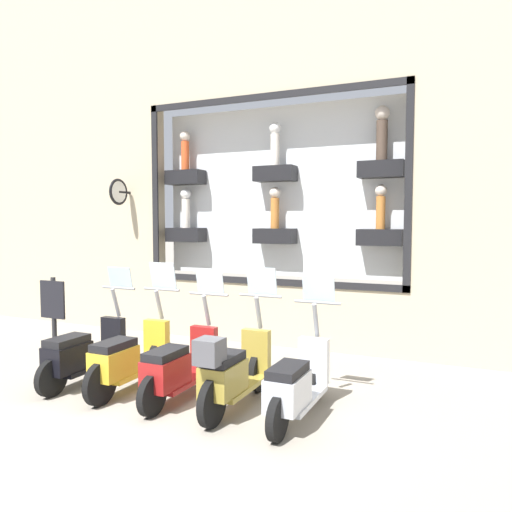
{
  "coord_description": "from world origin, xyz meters",
  "views": [
    {
      "loc": [
        -4.86,
        -3.49,
        2.27
      ],
      "look_at": [
        1.8,
        -0.49,
        1.75
      ],
      "focal_mm": 35.0,
      "sensor_mm": 36.0,
      "label": 1
    }
  ],
  "objects_px": {
    "scooter_red_2": "(178,367)",
    "scooter_yellow_3": "(128,359)",
    "scooter_black_4": "(82,354)",
    "scooter_silver_0": "(296,385)",
    "shop_sign_post": "(54,324)",
    "scooter_olive_1": "(232,372)"
  },
  "relations": [
    {
      "from": "scooter_yellow_3",
      "to": "scooter_olive_1",
      "type": "bearing_deg",
      "value": -92.1
    },
    {
      "from": "scooter_black_4",
      "to": "scooter_silver_0",
      "type": "bearing_deg",
      "value": -90.03
    },
    {
      "from": "scooter_silver_0",
      "to": "shop_sign_post",
      "type": "height_order",
      "value": "scooter_silver_0"
    },
    {
      "from": "scooter_olive_1",
      "to": "shop_sign_post",
      "type": "xyz_separation_m",
      "value": [
        0.18,
        3.02,
        0.28
      ]
    },
    {
      "from": "scooter_red_2",
      "to": "scooter_yellow_3",
      "type": "height_order",
      "value": "scooter_yellow_3"
    },
    {
      "from": "scooter_silver_0",
      "to": "scooter_black_4",
      "type": "xyz_separation_m",
      "value": [
        0.0,
        3.14,
        0.01
      ]
    },
    {
      "from": "scooter_silver_0",
      "to": "scooter_yellow_3",
      "type": "bearing_deg",
      "value": 89.81
    },
    {
      "from": "scooter_black_4",
      "to": "scooter_red_2",
      "type": "bearing_deg",
      "value": -90.02
    },
    {
      "from": "scooter_yellow_3",
      "to": "scooter_red_2",
      "type": "bearing_deg",
      "value": -90.5
    },
    {
      "from": "scooter_silver_0",
      "to": "scooter_yellow_3",
      "type": "height_order",
      "value": "scooter_yellow_3"
    },
    {
      "from": "scooter_yellow_3",
      "to": "scooter_black_4",
      "type": "bearing_deg",
      "value": 90.46
    },
    {
      "from": "scooter_olive_1",
      "to": "scooter_black_4",
      "type": "distance_m",
      "value": 2.36
    },
    {
      "from": "scooter_yellow_3",
      "to": "scooter_black_4",
      "type": "distance_m",
      "value": 0.79
    },
    {
      "from": "scooter_silver_0",
      "to": "scooter_yellow_3",
      "type": "relative_size",
      "value": 0.99
    },
    {
      "from": "scooter_olive_1",
      "to": "scooter_black_4",
      "type": "relative_size",
      "value": 1.01
    },
    {
      "from": "scooter_silver_0",
      "to": "scooter_yellow_3",
      "type": "xyz_separation_m",
      "value": [
        0.01,
        2.36,
        0.02
      ]
    },
    {
      "from": "scooter_red_2",
      "to": "scooter_black_4",
      "type": "bearing_deg",
      "value": 89.98
    },
    {
      "from": "scooter_black_4",
      "to": "shop_sign_post",
      "type": "distance_m",
      "value": 0.75
    },
    {
      "from": "scooter_olive_1",
      "to": "scooter_yellow_3",
      "type": "xyz_separation_m",
      "value": [
        0.06,
        1.57,
        -0.04
      ]
    },
    {
      "from": "scooter_red_2",
      "to": "scooter_yellow_3",
      "type": "xyz_separation_m",
      "value": [
        0.01,
        0.79,
        0.02
      ]
    },
    {
      "from": "scooter_silver_0",
      "to": "scooter_red_2",
      "type": "height_order",
      "value": "scooter_silver_0"
    },
    {
      "from": "scooter_silver_0",
      "to": "scooter_red_2",
      "type": "relative_size",
      "value": 1.0
    }
  ]
}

